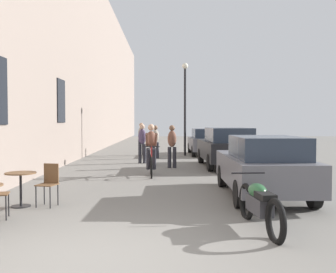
{
  "coord_description": "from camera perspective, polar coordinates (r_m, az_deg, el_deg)",
  "views": [
    {
      "loc": [
        0.89,
        -4.98,
        1.78
      ],
      "look_at": [
        1.09,
        16.71,
        0.98
      ],
      "focal_mm": 41.76,
      "sensor_mm": 36.0,
      "label": 1
    }
  ],
  "objects": [
    {
      "name": "ground_plane",
      "position": [
        5.36,
        -10.48,
        -17.26
      ],
      "size": [
        88.0,
        88.0,
        0.0
      ],
      "primitive_type": "plane",
      "color": "slate"
    },
    {
      "name": "building_facade_left",
      "position": [
        19.79,
        -13.49,
        12.42
      ],
      "size": [
        0.54,
        68.0,
        10.68
      ],
      "color": "gray",
      "rests_on": "ground_plane"
    },
    {
      "name": "cafe_table_mid",
      "position": [
        8.81,
        -20.71,
        -6.22
      ],
      "size": [
        0.64,
        0.64,
        0.72
      ],
      "color": "black",
      "rests_on": "ground_plane"
    },
    {
      "name": "cafe_chair_mid_toward_street",
      "position": [
        8.7,
        -17.0,
        -6.3
      ],
      "size": [
        0.46,
        0.46,
        0.89
      ],
      "color": "black",
      "rests_on": "ground_plane"
    },
    {
      "name": "cyclist_on_bicycle",
      "position": [
        12.98,
        -2.47,
        -2.16
      ],
      "size": [
        0.52,
        1.76,
        1.74
      ],
      "color": "black",
      "rests_on": "ground_plane"
    },
    {
      "name": "pedestrian_near",
      "position": [
        15.15,
        0.59,
        -1.08
      ],
      "size": [
        0.36,
        0.27,
        1.66
      ],
      "color": "#26262D",
      "rests_on": "ground_plane"
    },
    {
      "name": "pedestrian_mid",
      "position": [
        16.86,
        -3.79,
        -0.69
      ],
      "size": [
        0.36,
        0.27,
        1.69
      ],
      "color": "#26262D",
      "rests_on": "ground_plane"
    },
    {
      "name": "pedestrian_far",
      "position": [
        19.1,
        -1.84,
        -0.49
      ],
      "size": [
        0.37,
        0.29,
        1.62
      ],
      "color": "#26262D",
      "rests_on": "ground_plane"
    },
    {
      "name": "pedestrian_furthest",
      "position": [
        21.03,
        -3.91,
        -0.06
      ],
      "size": [
        0.36,
        0.27,
        1.74
      ],
      "color": "#26262D",
      "rests_on": "ground_plane"
    },
    {
      "name": "street_lamp",
      "position": [
        20.76,
        2.5,
        5.78
      ],
      "size": [
        0.32,
        0.32,
        4.9
      ],
      "color": "black",
      "rests_on": "ground_plane"
    },
    {
      "name": "parked_car_nearest",
      "position": [
        9.54,
        13.68,
        -4.11
      ],
      "size": [
        1.78,
        4.11,
        1.45
      ],
      "color": "#595960",
      "rests_on": "ground_plane"
    },
    {
      "name": "parked_car_second",
      "position": [
        15.54,
        8.53,
        -1.48
      ],
      "size": [
        1.94,
        4.42,
        1.56
      ],
      "color": "black",
      "rests_on": "ground_plane"
    },
    {
      "name": "parked_car_third",
      "position": [
        21.24,
        5.51,
        -0.7
      ],
      "size": [
        1.74,
        4.03,
        1.43
      ],
      "color": "#595960",
      "rests_on": "ground_plane"
    },
    {
      "name": "parked_motorcycle",
      "position": [
        6.75,
        13.24,
        -9.67
      ],
      "size": [
        0.62,
        2.14,
        0.92
      ],
      "color": "black",
      "rests_on": "ground_plane"
    }
  ]
}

